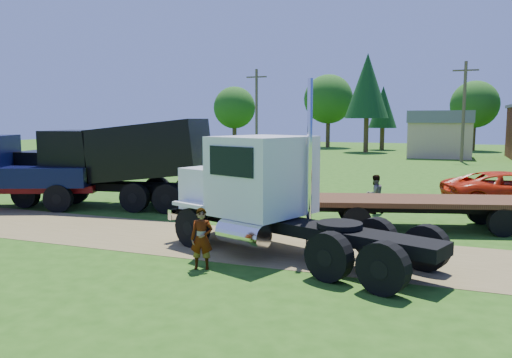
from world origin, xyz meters
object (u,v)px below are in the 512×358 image
(white_semi_tractor, at_px, (264,193))
(black_dump_truck, at_px, (116,158))
(navy_truck, at_px, (1,171))
(spectator_a, at_px, (202,239))
(orange_pickup, at_px, (512,190))
(flatbed_trailer, at_px, (422,205))

(white_semi_tractor, distance_m, black_dump_truck, 9.89)
(navy_truck, bearing_deg, spectator_a, -44.52)
(navy_truck, bearing_deg, white_semi_tractor, -33.85)
(orange_pickup, bearing_deg, black_dump_truck, 90.11)
(spectator_a, bearing_deg, white_semi_tractor, 51.95)
(black_dump_truck, bearing_deg, flatbed_trailer, -8.91)
(navy_truck, height_order, spectator_a, navy_truck)
(navy_truck, distance_m, spectator_a, 13.25)
(orange_pickup, distance_m, spectator_a, 15.46)
(black_dump_truck, bearing_deg, orange_pickup, 10.73)
(black_dump_truck, distance_m, navy_truck, 4.99)
(spectator_a, bearing_deg, navy_truck, 140.57)
(black_dump_truck, bearing_deg, white_semi_tractor, -37.47)
(flatbed_trailer, bearing_deg, navy_truck, 170.82)
(orange_pickup, bearing_deg, spectator_a, 126.94)
(white_semi_tractor, bearing_deg, orange_pickup, 74.35)
(navy_truck, distance_m, orange_pickup, 22.32)
(white_semi_tractor, relative_size, flatbed_trailer, 1.06)
(white_semi_tractor, distance_m, spectator_a, 2.64)
(black_dump_truck, height_order, orange_pickup, black_dump_truck)
(spectator_a, bearing_deg, black_dump_truck, 120.25)
(orange_pickup, relative_size, flatbed_trailer, 0.72)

